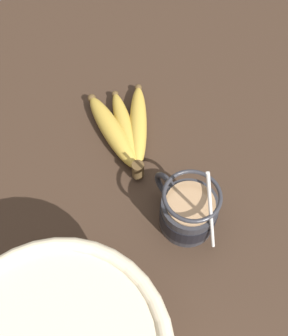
% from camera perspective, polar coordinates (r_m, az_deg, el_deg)
% --- Properties ---
extents(table, '(1.28, 1.28, 0.04)m').
position_cam_1_polar(table, '(0.62, 0.23, -6.33)').
color(table, '#332319').
rests_on(table, ground).
extents(coffee_mug, '(0.14, 0.09, 0.17)m').
position_cam_1_polar(coffee_mug, '(0.56, 6.69, -6.59)').
color(coffee_mug, '#28282D').
rests_on(coffee_mug, table).
extents(banana_bunch, '(0.20, 0.15, 0.04)m').
position_cam_1_polar(banana_bunch, '(0.67, -3.04, 6.02)').
color(banana_bunch, '#4C381E').
rests_on(banana_bunch, table).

